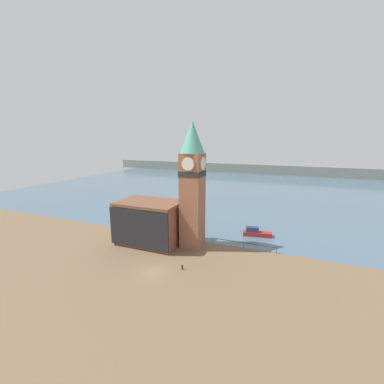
% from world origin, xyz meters
% --- Properties ---
extents(ground_plane, '(160.00, 160.00, 0.00)m').
position_xyz_m(ground_plane, '(0.00, 0.00, 0.00)').
color(ground_plane, brown).
extents(water, '(160.00, 120.00, 0.00)m').
position_xyz_m(water, '(0.00, 73.01, -0.00)').
color(water, slate).
rests_on(water, ground_plane).
extents(far_shoreline, '(180.00, 3.00, 5.00)m').
position_xyz_m(far_shoreline, '(0.00, 113.01, 2.50)').
color(far_shoreline, gray).
rests_on(far_shoreline, water).
extents(pier_railing, '(11.58, 0.08, 1.09)m').
position_xyz_m(pier_railing, '(10.34, 12.76, 0.96)').
color(pier_railing, '#333338').
rests_on(pier_railing, ground_plane).
extents(clock_tower, '(4.05, 4.05, 21.58)m').
position_xyz_m(clock_tower, '(1.80, 10.33, 11.47)').
color(clock_tower, '#935B42').
rests_on(clock_tower, ground_plane).
extents(pier_building, '(11.36, 7.77, 7.68)m').
position_xyz_m(pier_building, '(-5.99, 8.95, 3.86)').
color(pier_building, brown).
rests_on(pier_building, ground_plane).
extents(boat_near, '(5.66, 2.55, 1.76)m').
position_xyz_m(boat_near, '(11.45, 19.63, 0.64)').
color(boat_near, maroon).
rests_on(boat_near, water).
extents(mooring_bollard_near, '(0.26, 0.26, 0.72)m').
position_xyz_m(mooring_bollard_near, '(3.60, 2.08, 0.39)').
color(mooring_bollard_near, black).
rests_on(mooring_bollard_near, ground_plane).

